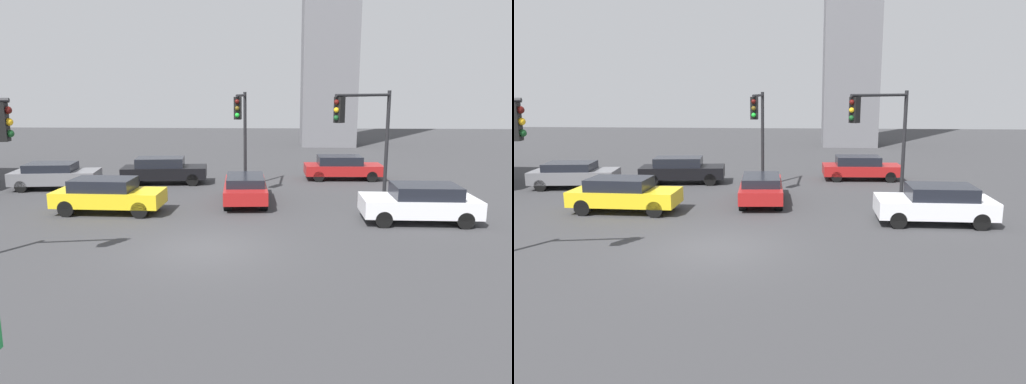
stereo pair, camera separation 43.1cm
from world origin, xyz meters
TOP-DOWN VIEW (x-y plane):
  - ground_plane at (0.00, 0.00)m, footprint 98.85×98.85m
  - traffic_light_0 at (5.85, 6.08)m, footprint 2.81×3.03m
  - traffic_light_1 at (0.52, 8.86)m, footprint 0.40×3.01m
  - car_1 at (-8.95, 9.21)m, footprint 4.36×2.38m
  - car_2 at (0.84, 6.51)m, footprint 2.13×4.54m
  - car_3 at (7.62, 3.50)m, footprint 4.28×1.98m
  - car_4 at (-4.60, 4.44)m, footprint 4.39×1.91m
  - car_5 at (5.85, 12.47)m, footprint 4.30×1.88m
  - car_6 at (-3.78, 10.81)m, footprint 4.56×2.23m

SIDE VIEW (x-z plane):
  - ground_plane at x=0.00m, z-range 0.00..0.00m
  - car_2 at x=0.84m, z-range 0.06..1.30m
  - car_5 at x=5.85m, z-range 0.03..1.35m
  - car_1 at x=-8.95m, z-range 0.05..1.35m
  - car_6 at x=-3.78m, z-range 0.04..1.44m
  - car_4 at x=-4.60m, z-range 0.04..1.46m
  - car_3 at x=7.62m, z-range 0.04..1.48m
  - traffic_light_1 at x=0.52m, z-range 1.06..5.86m
  - traffic_light_0 at x=5.85m, z-range 1.11..5.99m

